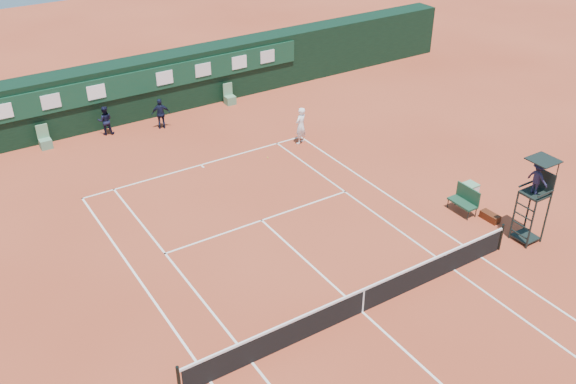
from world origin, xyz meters
The scene contains 14 objects.
ground centered at (0.00, 0.00, 0.00)m, with size 90.00×90.00×0.00m, color #B3462A.
court_lines centered at (0.00, 0.00, 0.01)m, with size 11.05×23.85×0.01m.
tennis_net centered at (0.00, 0.00, 0.51)m, with size 12.90×0.10×1.10m.
back_wall centered at (0.00, 18.74, 1.51)m, with size 40.00×1.65×3.00m.
linesman_chair_left centered at (-5.50, 17.48, 0.32)m, with size 0.55×0.50×1.15m.
linesman_chair_right centered at (4.50, 17.48, 0.32)m, with size 0.55×0.50×1.15m.
umpire_chair centered at (7.70, -0.11, 2.46)m, with size 0.96×0.95×3.42m.
player_bench centered at (7.21, 2.57, 0.60)m, with size 0.56×1.20×1.10m.
tennis_bag centered at (7.65, 1.57, 0.15)m, with size 0.35×0.80×0.30m, color black.
cooler centered at (8.23, 3.25, 0.33)m, with size 0.57×0.57×0.65m.
tennis_ball centered at (2.94, 10.82, 0.03)m, with size 0.06×0.06×0.06m, color gold.
player centered at (5.11, 11.33, 0.92)m, with size 0.67×0.44×1.85m, color white.
ball_kid_left centered at (-2.52, 17.39, 0.74)m, with size 0.72×0.56×1.48m, color black.
ball_kid_right centered at (0.10, 16.55, 0.80)m, with size 0.93×0.39×1.59m, color black.
Camera 1 is at (-10.56, -12.05, 13.97)m, focal length 40.00 mm.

